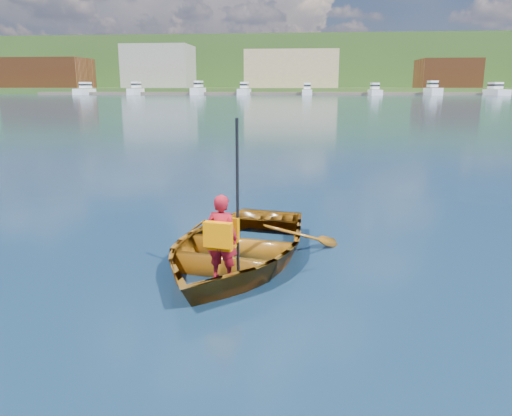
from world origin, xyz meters
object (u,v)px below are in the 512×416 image
at_px(dock, 300,93).
at_px(child_paddler, 222,236).
at_px(rowboat, 236,246).
at_px(marina_yachts, 324,90).

bearing_deg(dock, child_paddler, -89.38).
distance_m(rowboat, dock, 148.13).
bearing_deg(child_paddler, dock, 90.62).
bearing_deg(marina_yachts, rowboat, -92.18).
bearing_deg(rowboat, child_paddler, -91.79).
bearing_deg(rowboat, marina_yachts, 87.82).
xyz_separation_m(rowboat, marina_yachts, (5.45, 143.41, 1.15)).
bearing_deg(child_paddler, rowboat, 88.21).
relative_size(rowboat, dock, 0.03).
bearing_deg(marina_yachts, child_paddler, -92.17).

